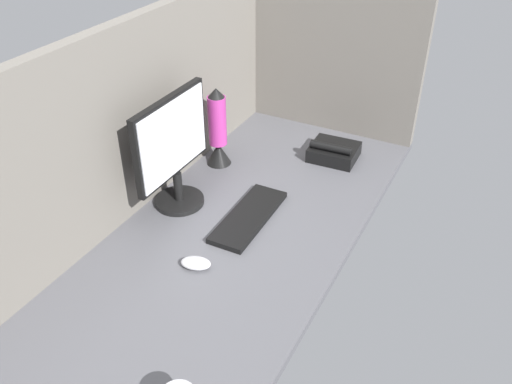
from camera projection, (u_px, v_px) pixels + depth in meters
The scene contains 8 objects.
ground_plane at pixel (231, 232), 185.06cm from camera, with size 180.00×80.00×3.00cm, color #515156.
cubicle_wall_back at pixel (132, 119), 180.06cm from camera, with size 180.00×5.00×65.97cm.
cubicle_wall_side at pixel (330, 56), 229.84cm from camera, with size 5.00×80.00×65.97cm, color slate.
monitor at pixel (173, 148), 184.56cm from camera, with size 38.46×18.00×41.57cm.
keyboard at pixel (249, 217), 188.33cm from camera, with size 37.00×13.00×2.00cm, color black.
mouse at pixel (196, 263), 167.04cm from camera, with size 5.60×9.60×3.40cm, color silver.
lava_lamp at pixel (218, 133), 212.94cm from camera, with size 10.03×10.03×32.81cm.
desk_phone at pixel (334, 152), 221.85cm from camera, with size 18.00×19.89×8.80cm.
Camera 1 is at (-124.81, -74.91, 113.93)cm, focal length 37.63 mm.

